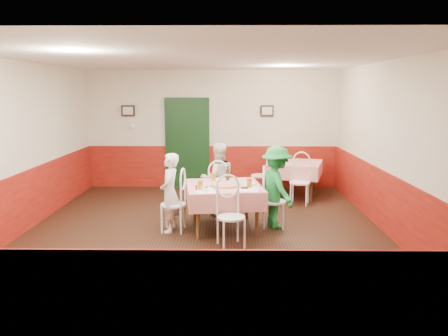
{
  "coord_description": "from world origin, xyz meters",
  "views": [
    {
      "loc": [
        0.41,
        -6.96,
        2.31
      ],
      "look_at": [
        0.32,
        0.17,
        1.05
      ],
      "focal_mm": 35.0,
      "sensor_mm": 36.0,
      "label": 1
    }
  ],
  "objects_px": {
    "chair_second_a": "(261,176)",
    "beer_bottle": "(228,174)",
    "diner_right": "(277,187)",
    "chair_near": "(231,217)",
    "chair_right": "(273,202)",
    "chair_second_b": "(300,183)",
    "wallet": "(244,188)",
    "chair_left": "(173,205)",
    "diner_far": "(218,179)",
    "glass_b": "(249,183)",
    "diner_left": "(170,193)",
    "second_table": "(294,179)",
    "glass_a": "(200,185)",
    "pizza": "(225,185)",
    "chair_far": "(218,192)",
    "glass_c": "(213,177)",
    "main_table": "(224,207)"
  },
  "relations": [
    {
      "from": "chair_second_a",
      "to": "beer_bottle",
      "type": "distance_m",
      "value": 2.19
    },
    {
      "from": "diner_right",
      "to": "chair_near",
      "type": "bearing_deg",
      "value": 119.37
    },
    {
      "from": "chair_right",
      "to": "chair_second_b",
      "type": "bearing_deg",
      "value": -21.02
    },
    {
      "from": "wallet",
      "to": "chair_right",
      "type": "bearing_deg",
      "value": 27.79
    },
    {
      "from": "chair_left",
      "to": "diner_far",
      "type": "bearing_deg",
      "value": 150.09
    },
    {
      "from": "diner_far",
      "to": "chair_second_b",
      "type": "bearing_deg",
      "value": -170.77
    },
    {
      "from": "glass_b",
      "to": "diner_far",
      "type": "relative_size",
      "value": 0.11
    },
    {
      "from": "beer_bottle",
      "to": "chair_near",
      "type": "bearing_deg",
      "value": -87.31
    },
    {
      "from": "chair_left",
      "to": "diner_left",
      "type": "relative_size",
      "value": 0.69
    },
    {
      "from": "second_table",
      "to": "chair_left",
      "type": "distance_m",
      "value": 3.48
    },
    {
      "from": "chair_right",
      "to": "glass_a",
      "type": "xyz_separation_m",
      "value": [
        -1.22,
        -0.45,
        0.38
      ]
    },
    {
      "from": "pizza",
      "to": "glass_b",
      "type": "distance_m",
      "value": 0.41
    },
    {
      "from": "second_table",
      "to": "chair_second_a",
      "type": "bearing_deg",
      "value": 180.0
    },
    {
      "from": "chair_near",
      "to": "diner_far",
      "type": "height_order",
      "value": "diner_far"
    },
    {
      "from": "glass_b",
      "to": "chair_far",
      "type": "bearing_deg",
      "value": 117.42
    },
    {
      "from": "pizza",
      "to": "chair_second_a",
      "type": "bearing_deg",
      "value": 72.82
    },
    {
      "from": "glass_b",
      "to": "diner_right",
      "type": "xyz_separation_m",
      "value": [
        0.48,
        0.3,
        -0.13
      ]
    },
    {
      "from": "glass_c",
      "to": "chair_second_a",
      "type": "bearing_deg",
      "value": 64.34
    },
    {
      "from": "glass_c",
      "to": "beer_bottle",
      "type": "height_order",
      "value": "beer_bottle"
    },
    {
      "from": "chair_right",
      "to": "pizza",
      "type": "distance_m",
      "value": 0.9
    },
    {
      "from": "main_table",
      "to": "diner_far",
      "type": "relative_size",
      "value": 0.9
    },
    {
      "from": "glass_a",
      "to": "glass_b",
      "type": "relative_size",
      "value": 0.94
    },
    {
      "from": "glass_c",
      "to": "chair_near",
      "type": "bearing_deg",
      "value": -75.77
    },
    {
      "from": "beer_bottle",
      "to": "main_table",
      "type": "bearing_deg",
      "value": -97.97
    },
    {
      "from": "chair_right",
      "to": "chair_far",
      "type": "bearing_deg",
      "value": 55.93
    },
    {
      "from": "pizza",
      "to": "glass_c",
      "type": "bearing_deg",
      "value": 116.15
    },
    {
      "from": "main_table",
      "to": "beer_bottle",
      "type": "relative_size",
      "value": 5.35
    },
    {
      "from": "chair_far",
      "to": "glass_c",
      "type": "xyz_separation_m",
      "value": [
        -0.08,
        -0.46,
        0.38
      ]
    },
    {
      "from": "chair_right",
      "to": "glass_c",
      "type": "distance_m",
      "value": 1.13
    },
    {
      "from": "chair_right",
      "to": "chair_second_a",
      "type": "xyz_separation_m",
      "value": [
        -0.05,
        2.31,
        0.0
      ]
    },
    {
      "from": "second_table",
      "to": "chair_far",
      "type": "bearing_deg",
      "value": -136.27
    },
    {
      "from": "second_table",
      "to": "chair_second_a",
      "type": "distance_m",
      "value": 0.75
    },
    {
      "from": "diner_far",
      "to": "chair_left",
      "type": "bearing_deg",
      "value": 38.47
    },
    {
      "from": "pizza",
      "to": "glass_a",
      "type": "height_order",
      "value": "glass_a"
    },
    {
      "from": "glass_b",
      "to": "glass_a",
      "type": "bearing_deg",
      "value": -169.08
    },
    {
      "from": "chair_right",
      "to": "beer_bottle",
      "type": "height_order",
      "value": "beer_bottle"
    },
    {
      "from": "chair_second_a",
      "to": "glass_b",
      "type": "xyz_separation_m",
      "value": [
        -0.38,
        -2.6,
        0.39
      ]
    },
    {
      "from": "chair_far",
      "to": "chair_near",
      "type": "relative_size",
      "value": 1.0
    },
    {
      "from": "chair_far",
      "to": "chair_second_b",
      "type": "bearing_deg",
      "value": -153.16
    },
    {
      "from": "glass_a",
      "to": "chair_second_a",
      "type": "bearing_deg",
      "value": 67.09
    },
    {
      "from": "glass_a",
      "to": "diner_far",
      "type": "xyz_separation_m",
      "value": [
        0.25,
        1.22,
        -0.15
      ]
    },
    {
      "from": "chair_second_a",
      "to": "diner_far",
      "type": "relative_size",
      "value": 0.66
    },
    {
      "from": "chair_far",
      "to": "chair_second_a",
      "type": "xyz_separation_m",
      "value": [
        0.91,
        1.58,
        0.0
      ]
    },
    {
      "from": "chair_far",
      "to": "chair_second_b",
      "type": "xyz_separation_m",
      "value": [
        1.66,
        0.83,
        0.0
      ]
    },
    {
      "from": "beer_bottle",
      "to": "diner_right",
      "type": "relative_size",
      "value": 0.16
    },
    {
      "from": "chair_far",
      "to": "pizza",
      "type": "xyz_separation_m",
      "value": [
        0.14,
        -0.9,
        0.33
      ]
    },
    {
      "from": "chair_far",
      "to": "diner_left",
      "type": "bearing_deg",
      "value": 51.33
    },
    {
      "from": "chair_far",
      "to": "beer_bottle",
      "type": "relative_size",
      "value": 3.95
    },
    {
      "from": "chair_left",
      "to": "glass_b",
      "type": "relative_size",
      "value": 5.99
    },
    {
      "from": "pizza",
      "to": "diner_left",
      "type": "xyz_separation_m",
      "value": [
        -0.91,
        -0.06,
        -0.12
      ]
    }
  ]
}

